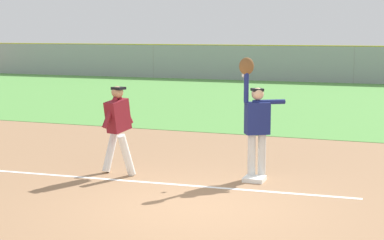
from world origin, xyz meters
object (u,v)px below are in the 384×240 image
Objects in this scene: fielder at (256,120)px; parked_car_black at (346,68)px; first_base at (254,179)px; parked_car_silver at (259,66)px; runner at (118,124)px; baseball at (244,75)px.

fielder is 25.44m from parked_car_black.
first_base is 1.10m from fielder.
parked_car_silver is at bearing -17.18° from fielder.
runner is 26.30m from parked_car_silver.
runner is (-2.61, -0.38, 0.96)m from first_base.
fielder is 1.33× the size of runner.
parked_car_silver is (-5.99, 25.10, -1.24)m from baseball.
runner is at bearing -171.73° from first_base.
fielder is at bearing -43.85° from baseball.
first_base is 0.22× the size of runner.
first_base is at bearing -81.04° from parked_car_black.
runner is (-2.58, -0.59, -0.12)m from fielder.
first_base is at bearing 158.51° from fielder.
parked_car_black is at bearing -28.68° from fielder.
runner is at bearing -157.57° from baseball.
fielder is 0.51× the size of parked_car_silver.
baseball reaches higher than first_base.
fielder is at bearing 99.69° from first_base.
fielder is 0.93m from baseball.
parked_car_black is (1.47, 26.00, -0.32)m from runner.
parked_car_silver is at bearing 113.33° from runner.
fielder reaches higher than runner.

